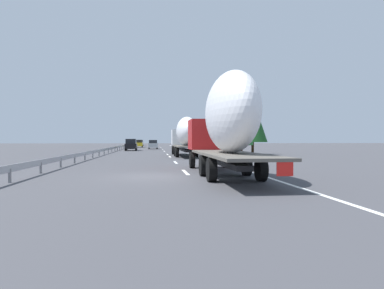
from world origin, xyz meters
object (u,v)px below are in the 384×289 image
truck_trailing (226,122)px  car_white_van (140,143)px  truck_lead (186,134)px  car_black_suv (131,145)px  car_yellow_coupe (139,144)px  road_sign (193,138)px  car_silver_hatch (153,144)px

truck_trailing → car_white_van: (90.45, 7.40, -1.79)m
truck_lead → car_white_van: size_ratio=3.47×
car_black_suv → truck_trailing: bearing=-170.3°
car_yellow_coupe → road_sign: road_sign is taller
car_black_suv → road_sign: bearing=-97.6°
car_yellow_coupe → road_sign: (-27.28, -10.04, 1.23)m
truck_lead → car_yellow_coupe: bearing=8.4°
truck_lead → truck_trailing: truck_trailing is taller
truck_trailing → car_white_van: truck_trailing is taller
car_yellow_coupe → car_white_van: bearing=1.2°
car_white_van → car_silver_hatch: size_ratio=0.84×
car_yellow_coupe → car_white_van: car_yellow_coupe is taller
truck_lead → road_sign: 19.90m
car_yellow_coupe → car_white_van: size_ratio=1.15×
truck_trailing → car_silver_hatch: 52.82m
car_black_suv → car_silver_hatch: bearing=-19.8°
truck_lead → car_yellow_coupe: 47.46m
truck_lead → car_white_van: 69.43m
truck_trailing → car_white_van: size_ratio=3.47×
truck_trailing → road_sign: bearing=-4.3°
car_black_suv → car_white_van: (48.00, 0.15, -0.06)m
car_black_suv → car_yellow_coupe: bearing=-0.7°
truck_trailing → car_silver_hatch: size_ratio=2.93×
truck_trailing → car_black_suv: (42.45, 7.25, -1.73)m
truck_lead → car_yellow_coupe: truck_lead is taller
car_silver_hatch → car_black_suv: bearing=160.2°
truck_lead → truck_trailing: (-21.43, 0.00, 0.30)m
car_white_van → car_silver_hatch: bearing=-174.2°
car_white_van → car_silver_hatch: car_white_van is taller
car_yellow_coupe → car_black_suv: bearing=179.3°
road_sign → car_black_suv: bearing=82.4°
truck_lead → truck_trailing: 21.43m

